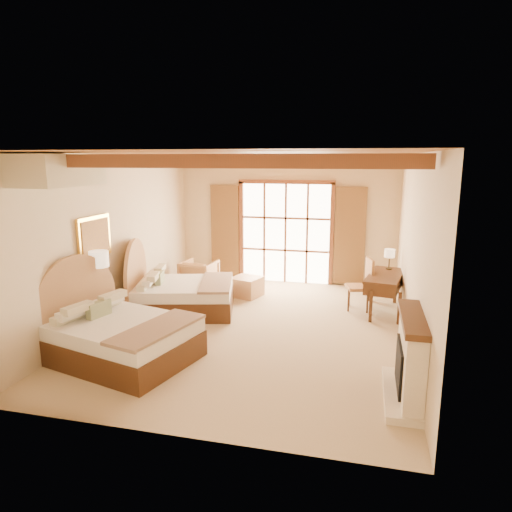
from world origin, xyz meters
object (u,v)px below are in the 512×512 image
(nightstand, at_px, (102,321))
(desk, at_px, (384,292))
(bed_near, at_px, (114,334))
(armchair, at_px, (199,275))
(bed_far, at_px, (176,292))

(nightstand, bearing_deg, desk, 25.54)
(bed_near, height_order, armchair, bed_near)
(bed_far, xyz_separation_m, armchair, (-0.10, 1.61, -0.04))
(nightstand, relative_size, desk, 0.41)
(armchair, bearing_deg, bed_far, 99.14)
(bed_near, xyz_separation_m, nightstand, (-0.65, 0.70, -0.09))
(bed_near, distance_m, nightstand, 0.96)
(armchair, xyz_separation_m, desk, (4.29, -0.66, 0.07))
(bed_near, distance_m, armchair, 4.01)
(desk, bearing_deg, nightstand, -141.06)
(bed_far, bearing_deg, desk, -1.39)
(bed_near, bearing_deg, armchair, 106.04)
(bed_near, xyz_separation_m, desk, (4.21, 3.35, 0.01))
(nightstand, xyz_separation_m, desk, (4.86, 2.65, 0.10))
(armchair, distance_m, desk, 4.34)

